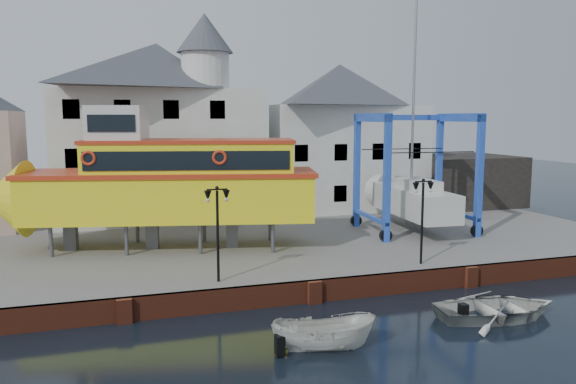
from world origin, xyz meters
name	(u,v)px	position (x,y,z in m)	size (l,w,h in m)	color
ground	(314,303)	(0.00, 0.00, 0.00)	(140.00, 140.00, 0.00)	black
hardstanding	(254,240)	(0.00, 11.00, 0.50)	(44.00, 22.00, 1.00)	#625F5C
quay_wall	(313,291)	(0.00, 0.10, 0.50)	(44.00, 0.47, 1.00)	maroon
building_white_main	(161,128)	(-4.87, 18.39, 7.34)	(14.00, 8.30, 14.00)	silver
building_white_right	(339,136)	(9.00, 19.00, 6.60)	(12.00, 8.00, 11.20)	silver
shed_dark	(461,180)	(19.00, 17.00, 3.00)	(8.00, 7.00, 4.00)	black
lamp_post_left	(217,210)	(-4.00, 1.20, 4.17)	(1.12, 0.32, 4.20)	black
lamp_post_right	(423,200)	(6.00, 1.20, 4.17)	(1.12, 0.32, 4.20)	black
tour_boat	(151,182)	(-6.26, 8.46, 4.64)	(18.20, 8.05, 7.71)	#59595E
travel_lift	(408,192)	(9.74, 9.16, 3.35)	(6.91, 9.49, 14.13)	#1E3EA2
motorboat_a	(324,350)	(-1.41, -4.86, 0.00)	(1.38, 3.67, 1.42)	silver
motorboat_b	(497,318)	(6.48, -3.95, 0.00)	(3.67, 5.14, 1.06)	silver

